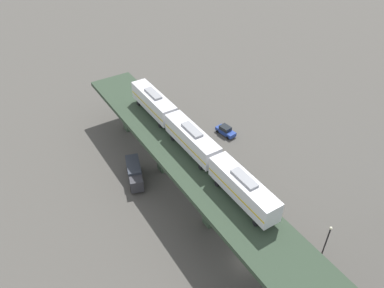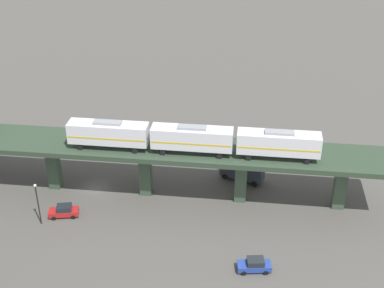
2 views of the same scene
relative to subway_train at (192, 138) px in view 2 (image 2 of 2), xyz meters
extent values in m
plane|color=#4C4944|center=(-2.79, 15.87, -11.32)|extent=(400.00, 400.00, 0.00)
cube|color=#2C3D2C|center=(-2.79, 15.87, -2.94)|extent=(31.88, 91.05, 0.80)
cube|color=#384C38|center=(7.15, -21.32, -7.33)|extent=(2.20, 2.20, 7.99)
cube|color=#384C38|center=(3.28, -6.83, -7.33)|extent=(2.20, 2.20, 7.99)
cube|color=#384C38|center=(-0.60, 7.66, -7.33)|extent=(2.20, 2.20, 7.99)
cube|color=#384C38|center=(-4.47, 22.15, -7.33)|extent=(2.20, 2.20, 7.99)
cube|color=silver|center=(3.25, -12.17, 0.00)|extent=(5.80, 12.32, 3.10)
cube|color=gold|center=(3.25, -12.17, -0.30)|extent=(5.78, 12.09, 0.24)
cube|color=gray|center=(3.25, -12.17, 1.73)|extent=(2.44, 4.42, 0.36)
cylinder|color=black|center=(3.19, -16.54, -2.12)|extent=(0.43, 0.87, 0.84)
cylinder|color=black|center=(5.49, -15.92, -2.12)|extent=(0.43, 0.87, 0.84)
cylinder|color=black|center=(1.02, -8.42, -2.12)|extent=(0.43, 0.87, 0.84)
cylinder|color=black|center=(3.32, -7.81, -2.12)|extent=(0.43, 0.87, 0.84)
cube|color=silver|center=(0.00, 0.00, 0.00)|extent=(5.80, 12.32, 3.10)
cube|color=gold|center=(0.00, 0.00, -0.30)|extent=(5.78, 12.09, 0.24)
cube|color=gray|center=(0.00, 0.00, 1.73)|extent=(2.44, 4.42, 0.36)
cylinder|color=black|center=(-0.06, -4.36, -2.12)|extent=(0.43, 0.87, 0.84)
cylinder|color=black|center=(2.23, -3.75, -2.12)|extent=(0.43, 0.87, 0.84)
cylinder|color=black|center=(-2.23, 3.75, -2.12)|extent=(0.43, 0.87, 0.84)
cylinder|color=black|center=(0.06, 4.36, -2.12)|extent=(0.43, 0.87, 0.84)
cube|color=silver|center=(-3.25, 12.17, 0.00)|extent=(5.80, 12.32, 3.10)
cube|color=gold|center=(-3.25, 12.17, -0.30)|extent=(5.78, 12.09, 0.24)
cube|color=gray|center=(-3.25, 12.17, 1.73)|extent=(2.44, 4.42, 0.36)
cylinder|color=black|center=(-3.32, 7.81, -2.12)|extent=(0.43, 0.87, 0.84)
cylinder|color=black|center=(-1.02, 8.42, -2.12)|extent=(0.43, 0.87, 0.84)
cylinder|color=black|center=(-5.49, 15.92, -2.12)|extent=(0.43, 0.87, 0.84)
cylinder|color=black|center=(-3.19, 16.54, -2.12)|extent=(0.43, 0.87, 0.84)
cube|color=#AD1E1E|center=(-10.81, 16.41, -10.59)|extent=(3.64, 4.73, 0.80)
cube|color=#1E2328|center=(-10.74, 16.28, -9.81)|extent=(2.47, 2.71, 0.76)
cylinder|color=black|center=(-10.90, 14.75, -10.99)|extent=(0.52, 0.70, 0.66)
cylinder|color=black|center=(-9.39, 15.55, -10.99)|extent=(0.52, 0.70, 0.66)
cylinder|color=black|center=(-12.23, 17.28, -10.99)|extent=(0.52, 0.70, 0.66)
cylinder|color=black|center=(-10.72, 18.08, -10.99)|extent=(0.52, 0.70, 0.66)
cube|color=#233D93|center=(-11.46, -13.40, -10.59)|extent=(3.43, 4.75, 0.80)
cube|color=#1E2328|center=(-11.40, -13.54, -9.81)|extent=(2.39, 2.68, 0.76)
cylinder|color=black|center=(-11.67, -15.06, -10.99)|extent=(0.49, 0.70, 0.66)
cylinder|color=black|center=(-10.10, -14.36, -10.99)|extent=(0.49, 0.70, 0.66)
cylinder|color=black|center=(-12.82, -12.44, -10.99)|extent=(0.49, 0.70, 0.66)
cylinder|color=black|center=(-11.26, -11.75, -10.99)|extent=(0.49, 0.70, 0.66)
cube|color=#333338|center=(9.01, -2.78, -9.67)|extent=(2.31, 2.12, 2.30)
cube|color=#2D333D|center=(8.81, -6.37, -9.47)|extent=(2.58, 5.32, 2.70)
cylinder|color=black|center=(10.00, -2.83, -10.82)|extent=(0.40, 1.02, 1.00)
cylinder|color=black|center=(8.02, -2.73, -10.82)|extent=(0.40, 1.02, 1.00)
cylinder|color=black|center=(9.76, -7.99, -10.82)|extent=(0.40, 1.02, 1.00)
cylinder|color=black|center=(7.69, -7.88, -10.82)|extent=(0.40, 1.02, 1.00)
cylinder|color=black|center=(-13.62, 18.52, -8.07)|extent=(0.20, 0.20, 6.50)
sphere|color=beige|center=(-13.62, 18.52, -4.60)|extent=(0.44, 0.44, 0.44)
camera|label=1|loc=(13.65, 43.55, 35.13)|focal=35.00mm
camera|label=2|loc=(-63.74, -25.76, 37.55)|focal=50.00mm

